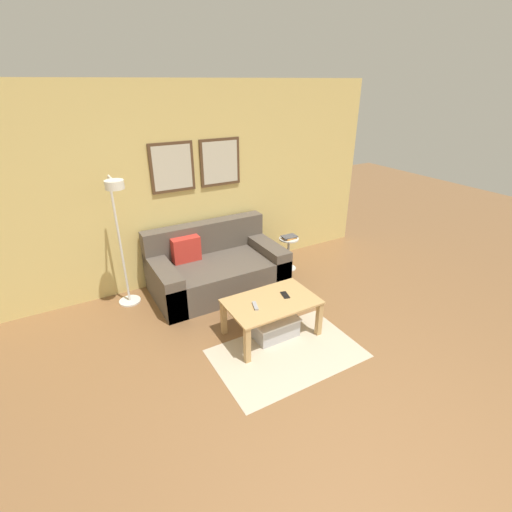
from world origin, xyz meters
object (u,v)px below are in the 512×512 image
floor_lamp (119,226)px  cell_phone (285,295)px  side_table (288,251)px  storage_bin (273,325)px  couch (216,269)px  remote_control (255,306)px  book_stack (289,237)px  coffee_table (271,307)px

floor_lamp → cell_phone: 1.97m
floor_lamp → side_table: (2.24, -0.07, -0.78)m
storage_bin → floor_lamp: size_ratio=0.31×
couch → floor_lamp: 1.36m
remote_control → couch: bearing=102.4°
floor_lamp → book_stack: (2.24, -0.08, -0.56)m
couch → cell_phone: couch is taller
coffee_table → cell_phone: bearing=6.6°
side_table → remote_control: side_table is taller
floor_lamp → cell_phone: floor_lamp is taller
storage_bin → cell_phone: (0.17, 0.03, 0.32)m
storage_bin → book_stack: (1.02, 1.20, 0.39)m
couch → book_stack: couch is taller
coffee_table → storage_bin: coffee_table is taller
couch → storage_bin: couch is taller
remote_control → cell_phone: size_ratio=1.07×
couch → floor_lamp: bearing=178.1°
coffee_table → cell_phone: 0.20m
coffee_table → remote_control: bearing=-176.8°
book_stack → remote_control: book_stack is taller
book_stack → storage_bin: bearing=-130.5°
couch → coffee_table: couch is taller
side_table → cell_phone: bearing=-126.0°
remote_control → cell_phone: bearing=22.4°
couch → book_stack: (1.13, -0.04, 0.23)m
couch → side_table: couch is taller
couch → storage_bin: bearing=-85.0°
book_stack → remote_control: (-1.25, -1.20, -0.07)m
storage_bin → book_stack: book_stack is taller
side_table → cell_phone: side_table is taller
coffee_table → book_stack: (1.04, 1.19, 0.16)m
storage_bin → book_stack: bearing=49.5°
coffee_table → remote_control: 0.22m
coffee_table → side_table: 1.59m
cell_phone → book_stack: bearing=67.0°
remote_control → book_stack: bearing=61.5°
side_table → remote_control: bearing=-135.8°
book_stack → cell_phone: (-0.86, -1.17, -0.08)m
storage_bin → side_table: side_table is taller
storage_bin → floor_lamp: (-1.22, 1.28, 0.96)m
coffee_table → remote_control: size_ratio=6.38×
coffee_table → couch: bearing=94.3°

